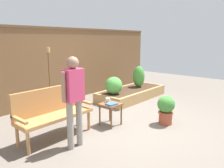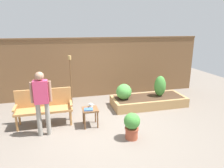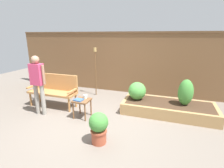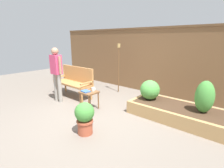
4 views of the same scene
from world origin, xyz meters
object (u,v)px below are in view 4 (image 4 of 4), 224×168
(cup_on_table, at_px, (93,89))
(tiki_torch, at_px, (119,59))
(side_table, at_px, (89,95))
(potted_boxwood, at_px, (85,117))
(person_by_bench, at_px, (56,70))
(shrub_near_bench, at_px, (150,90))
(shrub_far_corner, at_px, (205,97))
(book_on_table, at_px, (86,91))
(garden_bench, at_px, (75,79))

(cup_on_table, relative_size, tiki_torch, 0.08)
(side_table, xyz_separation_m, cup_on_table, (0.04, 0.12, 0.13))
(side_table, bearing_deg, potted_boxwood, -46.22)
(person_by_bench, bearing_deg, side_table, 9.57)
(shrub_near_bench, bearing_deg, potted_boxwood, -101.84)
(cup_on_table, relative_size, shrub_far_corner, 0.19)
(book_on_table, height_order, tiki_torch, tiki_torch)
(cup_on_table, height_order, book_on_table, cup_on_table)
(garden_bench, height_order, potted_boxwood, garden_bench)
(shrub_far_corner, relative_size, tiki_torch, 0.41)
(potted_boxwood, relative_size, tiki_torch, 0.39)
(person_by_bench, bearing_deg, garden_bench, 91.55)
(shrub_near_bench, relative_size, person_by_bench, 0.31)
(book_on_table, distance_m, tiki_torch, 1.89)
(person_by_bench, bearing_deg, shrub_far_corner, 17.68)
(garden_bench, relative_size, shrub_far_corner, 2.13)
(cup_on_table, relative_size, shrub_near_bench, 0.27)
(book_on_table, relative_size, tiki_torch, 0.13)
(garden_bench, xyz_separation_m, side_table, (1.15, -0.44, -0.15))
(cup_on_table, distance_m, potted_boxwood, 1.28)
(book_on_table, bearing_deg, tiki_torch, 107.17)
(cup_on_table, distance_m, shrub_near_bench, 1.44)
(tiki_torch, bearing_deg, potted_boxwood, -64.70)
(book_on_table, bearing_deg, garden_bench, 162.06)
(book_on_table, height_order, shrub_far_corner, shrub_far_corner)
(potted_boxwood, bearing_deg, tiki_torch, 115.30)
(garden_bench, height_order, book_on_table, garden_bench)
(shrub_near_bench, relative_size, shrub_far_corner, 0.72)
(potted_boxwood, distance_m, shrub_far_corner, 2.46)
(cup_on_table, relative_size, book_on_table, 0.60)
(potted_boxwood, xyz_separation_m, tiki_torch, (-1.20, 2.55, 0.78))
(book_on_table, bearing_deg, shrub_far_corner, 29.08)
(cup_on_table, height_order, potted_boxwood, potted_boxwood)
(book_on_table, bearing_deg, shrub_near_bench, 45.87)
(cup_on_table, height_order, tiki_torch, tiki_torch)
(side_table, relative_size, shrub_near_bench, 0.98)
(side_table, height_order, shrub_far_corner, shrub_far_corner)
(book_on_table, bearing_deg, side_table, 62.37)
(shrub_far_corner, bearing_deg, tiki_torch, 165.66)
(potted_boxwood, height_order, shrub_far_corner, shrub_far_corner)
(garden_bench, relative_size, potted_boxwood, 2.27)
(cup_on_table, bearing_deg, tiki_torch, 104.76)
(shrub_near_bench, bearing_deg, cup_on_table, -144.47)
(cup_on_table, bearing_deg, potted_boxwood, -51.17)
(side_table, bearing_deg, shrub_near_bench, 38.13)
(side_table, bearing_deg, shrub_far_corner, 21.21)
(potted_boxwood, bearing_deg, book_on_table, 137.99)
(potted_boxwood, xyz_separation_m, shrub_far_corner, (1.63, 1.82, 0.29))
(tiki_torch, relative_size, person_by_bench, 1.05)
(garden_bench, xyz_separation_m, shrub_near_bench, (2.37, 0.52, 0.00))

